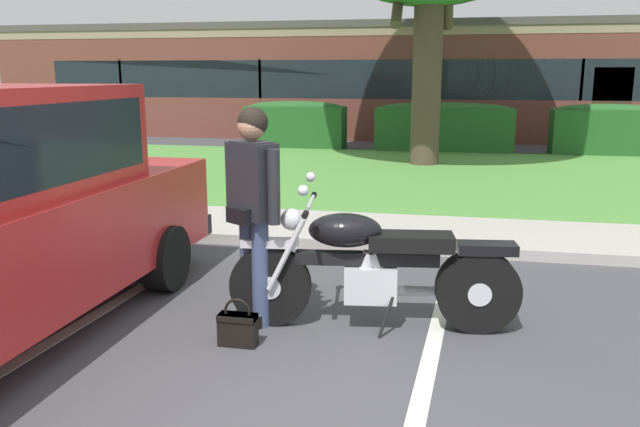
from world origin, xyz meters
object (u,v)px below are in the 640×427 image
Objects in this scene: hedge_center_left at (444,126)px; hedge_center_right at (607,129)px; motorcycle at (385,269)px; handbag at (238,327)px; hedge_left at (296,124)px; brick_building at (421,80)px; rider_person at (253,201)px.

hedge_center_right is (3.81, 0.00, 0.00)m from hedge_center_left.
handbag is (-1.01, -0.55, -0.34)m from motorcycle.
hedge_center_right reaches higher than handbag.
hedge_center_left reaches higher than handbag.
hedge_center_left is (3.81, -0.00, 0.00)m from hedge_left.
handbag is 0.14× the size of hedge_left.
brick_building reaches higher than handbag.
hedge_center_right is (4.04, 11.66, 0.17)m from motorcycle.
brick_building is at bearing 65.48° from hedge_left.
motorcycle is 11.66m from hedge_center_left.
motorcycle is 1.31× the size of rider_person.
hedge_center_right is at bearing 66.81° from rider_person.
motorcycle is 0.89× the size of hedge_center_right.
hedge_center_left is at bearing 88.88° from motorcycle.
rider_person reaches higher than hedge_center_right.
motorcycle is at bearing -72.91° from hedge_left.
handbag is 12.29m from hedge_center_left.
hedge_left is 0.77× the size of hedge_center_left.
brick_building is at bearing 89.05° from rider_person.
rider_person is at bearing -173.15° from motorcycle.
hedge_left is at bearing 102.33° from rider_person.
handbag is 0.14× the size of hedge_center_right.
rider_person is at bearing -113.19° from hedge_center_right.
handbag is 13.22m from hedge_center_right.
handbag is at bearing -90.92° from brick_building.
hedge_center_left is (0.23, 11.66, 0.17)m from motorcycle.
handbag is at bearing -89.69° from rider_person.
hedge_left is 1.03× the size of hedge_center_right.
motorcycle is 12.20m from hedge_left.
hedge_left is at bearing -114.52° from brick_building.
hedge_center_right is at bearing 70.89° from motorcycle.
rider_person reaches higher than hedge_left.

